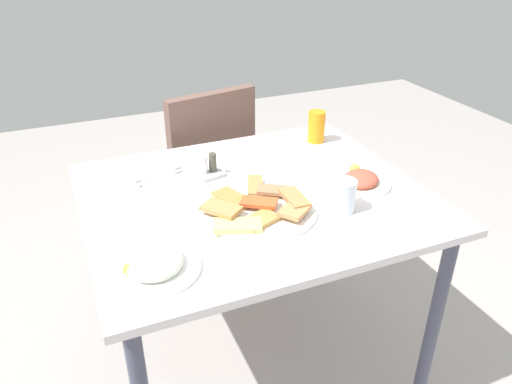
% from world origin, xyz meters
% --- Properties ---
extents(ground_plane, '(6.00, 6.00, 0.00)m').
position_xyz_m(ground_plane, '(0.00, 0.00, 0.00)').
color(ground_plane, '#A9A19D').
extents(dining_table, '(1.06, 0.90, 0.75)m').
position_xyz_m(dining_table, '(0.00, 0.00, 0.67)').
color(dining_table, white).
rests_on(dining_table, ground_plane).
extents(dining_chair, '(0.49, 0.50, 0.91)m').
position_xyz_m(dining_chair, '(0.03, 0.70, 0.51)').
color(dining_chair, brown).
rests_on(dining_chair, ground_plane).
extents(pide_platter, '(0.35, 0.36, 0.04)m').
position_xyz_m(pide_platter, '(-0.03, -0.11, 0.77)').
color(pide_platter, white).
rests_on(pide_platter, dining_table).
extents(salad_plate_greens, '(0.20, 0.20, 0.05)m').
position_xyz_m(salad_plate_greens, '(0.35, -0.08, 0.77)').
color(salad_plate_greens, white).
rests_on(salad_plate_greens, dining_table).
extents(salad_plate_rice, '(0.23, 0.23, 0.05)m').
position_xyz_m(salad_plate_rice, '(-0.38, -0.27, 0.77)').
color(salad_plate_rice, white).
rests_on(salad_plate_rice, dining_table).
extents(soda_can, '(0.09, 0.09, 0.12)m').
position_xyz_m(soda_can, '(0.39, 0.30, 0.81)').
color(soda_can, orange).
rests_on(soda_can, dining_table).
extents(drinking_glass, '(0.08, 0.08, 0.10)m').
position_xyz_m(drinking_glass, '(0.20, -0.19, 0.80)').
color(drinking_glass, silver).
rests_on(drinking_glass, dining_table).
extents(paper_napkin, '(0.13, 0.13, 0.00)m').
position_xyz_m(paper_napkin, '(-0.25, 0.24, 0.76)').
color(paper_napkin, white).
rests_on(paper_napkin, dining_table).
extents(fork, '(0.17, 0.07, 0.00)m').
position_xyz_m(fork, '(-0.25, 0.22, 0.76)').
color(fork, silver).
rests_on(fork, paper_napkin).
extents(spoon, '(0.18, 0.07, 0.00)m').
position_xyz_m(spoon, '(-0.25, 0.25, 0.76)').
color(spoon, silver).
rests_on(spoon, paper_napkin).
extents(condiment_caddy, '(0.11, 0.11, 0.08)m').
position_xyz_m(condiment_caddy, '(-0.09, 0.18, 0.78)').
color(condiment_caddy, '#B2B2B7').
rests_on(condiment_caddy, dining_table).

